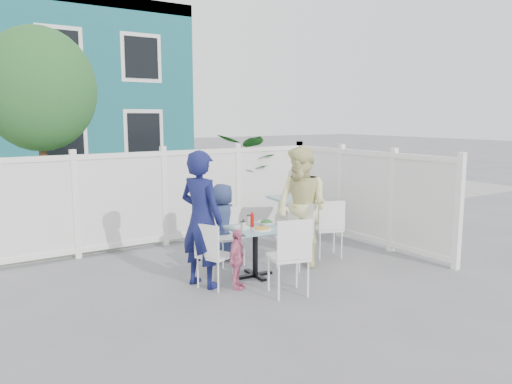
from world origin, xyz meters
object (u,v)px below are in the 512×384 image
utility_cabinet (1,207)px  main_table (255,238)px  chair_back (228,231)px  toddler (237,259)px  chair_right (297,230)px  man (201,219)px  chair_left (212,251)px  woman (302,207)px  chair_near (291,251)px  boy (223,222)px  spare_table (294,207)px

utility_cabinet → main_table: bearing=-59.2°
chair_back → toddler: 1.13m
chair_right → man: size_ratio=0.53×
chair_left → chair_back: bearing=116.1°
toddler → main_table: bearing=-7.9°
chair_left → chair_back: (0.74, 0.84, -0.01)m
main_table → woman: 0.92m
utility_cabinet → chair_back: utility_cabinet is taller
chair_right → chair_near: (-0.83, -0.93, 0.02)m
chair_right → chair_near: bearing=116.0°
chair_right → boy: size_ratio=0.79×
spare_table → man: size_ratio=0.48×
utility_cabinet → spare_table: (4.26, -2.64, -0.04)m
chair_back → man: man is taller
man → chair_near: bearing=-164.5°
chair_near → man: 1.23m
boy → spare_table: bearing=175.3°
chair_left → main_table: bearing=75.1°
main_table → boy: size_ratio=0.59×
boy → chair_near: bearing=71.4°
utility_cabinet → chair_back: 4.09m
spare_table → chair_near: chair_near is taller
main_table → chair_near: size_ratio=0.72×
man → toddler: man is taller
woman → toddler: 1.44m
utility_cabinet → chair_back: bearing=-53.1°
boy → toddler: bearing=52.3°
chair_back → boy: (-0.00, 0.17, 0.10)m
chair_back → boy: size_ratio=0.71×
main_table → spare_table: (1.63, 1.23, 0.08)m
spare_table → man: bearing=-154.4°
main_table → chair_right: (0.76, 0.05, 0.01)m
woman → toddler: size_ratio=2.27×
main_table → toddler: 0.56m
chair_back → spare_table: bearing=-151.7°
chair_left → chair_right: bearing=73.2°
main_table → spare_table: 2.05m
utility_cabinet → man: size_ratio=0.73×
toddler → man: bearing=92.1°
spare_table → chair_right: chair_right is taller
utility_cabinet → spare_table: 5.01m
spare_table → chair_back: bearing=-163.2°
chair_right → toddler: size_ratio=1.21×
utility_cabinet → chair_right: utility_cabinet is taller
woman → boy: 1.23m
main_table → chair_back: (0.02, 0.74, -0.05)m
chair_left → chair_back: chair_left is taller
chair_near → woman: bearing=61.3°
utility_cabinet → chair_near: (2.55, -4.75, -0.08)m
chair_left → boy: size_ratio=0.72×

